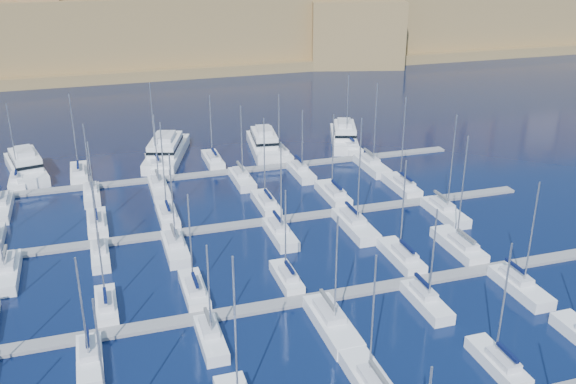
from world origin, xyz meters
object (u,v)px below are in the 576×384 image
object	(u,v)px
motor_yacht_b	(166,150)
motor_yacht_c	(264,143)
motor_yacht_d	(344,136)
sailboat_4	(498,363)
motor_yacht_a	(26,166)

from	to	relation	value
motor_yacht_b	motor_yacht_c	xyz separation A→B (m)	(18.37, -1.43, 0.00)
motor_yacht_c	motor_yacht_b	bearing A→B (deg)	175.56
motor_yacht_c	motor_yacht_d	size ratio (longest dim) A/B	1.00
motor_yacht_b	motor_yacht_c	distance (m)	18.42
motor_yacht_d	motor_yacht_b	bearing A→B (deg)	177.52
sailboat_4	motor_yacht_d	size ratio (longest dim) A/B	0.83
motor_yacht_b	motor_yacht_c	size ratio (longest dim) A/B	1.20
motor_yacht_c	motor_yacht_d	bearing A→B (deg)	-0.28
sailboat_4	motor_yacht_a	size ratio (longest dim) A/B	0.80
motor_yacht_a	motor_yacht_b	world-z (taller)	same
sailboat_4	motor_yacht_a	bearing A→B (deg)	123.45
motor_yacht_b	sailboat_4	bearing A→B (deg)	-72.73
sailboat_4	motor_yacht_b	size ratio (longest dim) A/B	0.69
motor_yacht_a	motor_yacht_b	distance (m)	24.34
motor_yacht_a	motor_yacht_b	size ratio (longest dim) A/B	0.87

